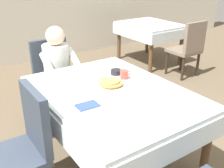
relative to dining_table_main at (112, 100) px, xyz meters
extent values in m
plane|color=brown|center=(0.00, 0.00, -0.65)|extent=(14.00, 14.00, 0.00)
cube|color=silver|center=(0.00, 0.00, 0.07)|extent=(1.10, 1.50, 0.04)
cube|color=silver|center=(0.00, -0.76, -0.04)|extent=(1.10, 0.01, 0.18)
cube|color=silver|center=(0.00, 0.76, -0.04)|extent=(1.10, 0.01, 0.18)
cube|color=silver|center=(-0.56, 0.00, -0.04)|extent=(0.01, 1.50, 0.18)
cube|color=silver|center=(0.56, 0.00, -0.04)|extent=(0.01, 1.50, 0.18)
cylinder|color=brown|center=(0.47, -0.67, -0.30)|extent=(0.07, 0.07, 0.70)
cylinder|color=brown|center=(-0.47, 0.67, -0.30)|extent=(0.07, 0.07, 0.70)
cylinder|color=brown|center=(0.47, 0.67, -0.30)|extent=(0.07, 0.07, 0.70)
cube|color=#384251|center=(-0.05, 1.07, -0.23)|extent=(0.44, 0.44, 0.05)
cube|color=#384251|center=(-0.05, 1.27, 0.04)|extent=(0.44, 0.06, 0.48)
cylinder|color=#2D2319|center=(0.13, 0.89, -0.45)|extent=(0.04, 0.04, 0.40)
cylinder|color=#2D2319|center=(-0.23, 0.89, -0.45)|extent=(0.04, 0.04, 0.40)
cylinder|color=#2D2319|center=(0.13, 1.25, -0.45)|extent=(0.04, 0.04, 0.40)
cylinder|color=#2D2319|center=(-0.23, 1.25, -0.45)|extent=(0.04, 0.04, 0.40)
cylinder|color=silver|center=(-0.05, 1.05, 0.03)|extent=(0.30, 0.30, 0.46)
sphere|color=beige|center=(-0.05, 1.03, 0.36)|extent=(0.21, 0.21, 0.21)
cylinder|color=silver|center=(0.11, 0.91, 0.10)|extent=(0.08, 0.29, 0.23)
cylinder|color=silver|center=(-0.21, 0.91, 0.10)|extent=(0.08, 0.29, 0.23)
cylinder|color=#383D51|center=(0.03, 0.87, -0.43)|extent=(0.10, 0.10, 0.45)
cylinder|color=#383D51|center=(-0.13, 0.87, -0.43)|extent=(0.10, 0.10, 0.45)
cube|color=#384251|center=(-0.87, 0.00, -0.23)|extent=(0.44, 0.44, 0.05)
cube|color=#384251|center=(-0.67, 0.00, 0.04)|extent=(0.06, 0.44, 0.48)
cylinder|color=#2D2319|center=(-0.69, 0.18, -0.45)|extent=(0.04, 0.04, 0.40)
cylinder|color=white|center=(0.03, 0.07, 0.10)|extent=(0.28, 0.28, 0.02)
cylinder|color=tan|center=(0.03, 0.08, 0.11)|extent=(0.17, 0.17, 0.02)
cylinder|color=tan|center=(0.04, 0.07, 0.13)|extent=(0.20, 0.20, 0.02)
cylinder|color=tan|center=(0.03, 0.08, 0.14)|extent=(0.18, 0.18, 0.02)
cube|color=#F4E072|center=(0.03, 0.07, 0.16)|extent=(0.03, 0.03, 0.01)
cylinder|color=#B24C42|center=(0.24, 0.15, 0.13)|extent=(0.08, 0.08, 0.08)
torus|color=#B24C42|center=(0.29, 0.15, 0.14)|extent=(0.05, 0.01, 0.05)
cylinder|color=black|center=(0.25, 0.30, 0.11)|extent=(0.11, 0.11, 0.04)
cone|color=silver|center=(-0.20, 0.17, 0.13)|extent=(0.08, 0.08, 0.07)
cube|color=silver|center=(-0.16, 0.05, 0.09)|extent=(0.03, 0.18, 0.00)
cube|color=silver|center=(0.22, 0.05, 0.09)|extent=(0.02, 0.20, 0.00)
cube|color=silver|center=(0.07, -0.21, 0.09)|extent=(0.15, 0.05, 0.00)
cube|color=#334C7F|center=(-0.31, -0.12, 0.09)|extent=(0.18, 0.13, 0.01)
cube|color=silver|center=(2.23, 2.03, 0.07)|extent=(0.90, 1.10, 0.04)
cube|color=silver|center=(2.23, 1.47, -0.04)|extent=(0.90, 0.01, 0.18)
cube|color=silver|center=(2.23, 2.58, -0.04)|extent=(0.90, 0.01, 0.18)
cube|color=silver|center=(1.78, 2.03, -0.04)|extent=(0.01, 1.10, 0.18)
cube|color=silver|center=(2.69, 2.03, -0.04)|extent=(0.01, 1.10, 0.18)
cylinder|color=brown|center=(1.86, 1.56, -0.30)|extent=(0.07, 0.07, 0.70)
cylinder|color=brown|center=(2.60, 1.56, -0.30)|extent=(0.07, 0.07, 0.70)
cylinder|color=brown|center=(1.86, 2.50, -0.30)|extent=(0.07, 0.07, 0.70)
cylinder|color=brown|center=(2.60, 2.50, -0.30)|extent=(0.07, 0.07, 0.70)
cube|color=#7A6B5B|center=(2.23, 1.18, -0.23)|extent=(0.44, 0.44, 0.05)
cube|color=#7A6B5B|center=(2.23, 0.98, 0.04)|extent=(0.44, 0.06, 0.48)
cylinder|color=#2D2319|center=(2.05, 1.36, -0.45)|extent=(0.04, 0.04, 0.40)
cylinder|color=#2D2319|center=(2.41, 1.36, -0.45)|extent=(0.04, 0.04, 0.40)
cylinder|color=#2D2319|center=(2.05, 1.00, -0.45)|extent=(0.04, 0.04, 0.40)
cylinder|color=#2D2319|center=(2.41, 1.00, -0.45)|extent=(0.04, 0.04, 0.40)
camera|label=1|loc=(-1.16, -1.71, 1.06)|focal=43.10mm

